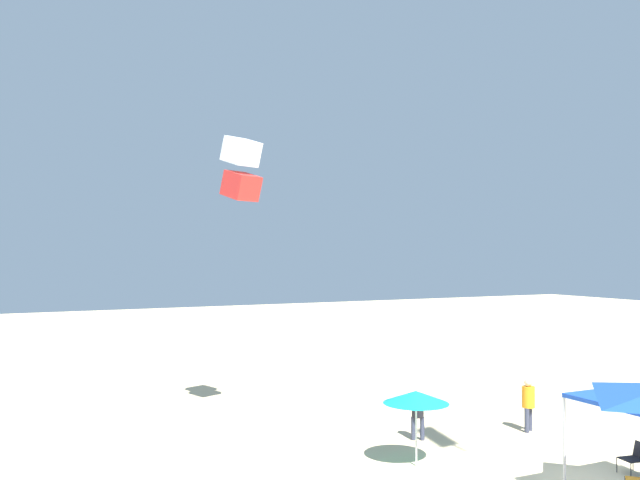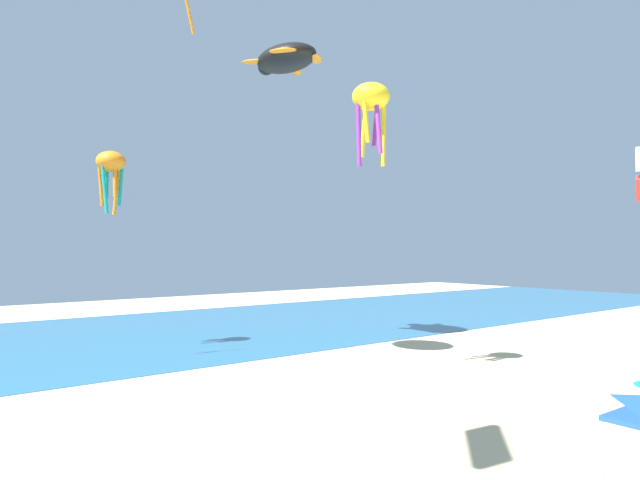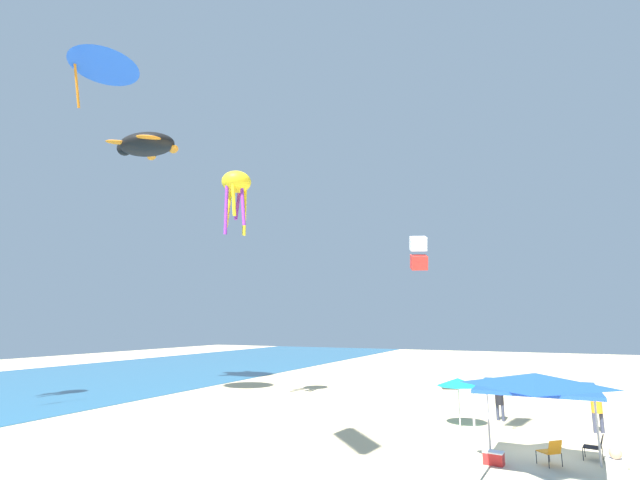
{
  "view_description": "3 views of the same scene",
  "coord_description": "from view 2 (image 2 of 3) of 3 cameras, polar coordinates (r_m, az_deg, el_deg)",
  "views": [
    {
      "loc": [
        -12.24,
        13.66,
        5.81
      ],
      "look_at": [
        -1.52,
        8.32,
        6.07
      ],
      "focal_mm": 37.57,
      "sensor_mm": 36.0,
      "label": 1
    },
    {
      "loc": [
        -14.83,
        -3.56,
        5.7
      ],
      "look_at": [
        -1.52,
        13.48,
        6.04
      ],
      "focal_mm": 31.62,
      "sensor_mm": 36.0,
      "label": 2
    },
    {
      "loc": [
        -18.3,
        -0.2,
        4.45
      ],
      "look_at": [
        -1.52,
        7.65,
        7.87
      ],
      "focal_mm": 25.35,
      "sensor_mm": 36.0,
      "label": 3
    }
  ],
  "objects": [
    {
      "name": "ocean_strip",
      "position": [
        40.02,
        -16.05,
        -9.03
      ],
      "size": [
        120.0,
        24.19,
        0.02
      ],
      "primitive_type": "cube",
      "color": "#28668E",
      "rests_on": "ground"
    },
    {
      "name": "kite_octopus_yellow",
      "position": [
        26.22,
        5.17,
        13.82
      ],
      "size": [
        1.7,
        1.7,
        3.78
      ],
      "rotation": [
        0.0,
        0.0,
        3.56
      ],
      "color": "yellow"
    },
    {
      "name": "kite_turtle_black",
      "position": [
        35.52,
        -3.52,
        17.81
      ],
      "size": [
        4.59,
        5.12,
        1.97
      ],
      "rotation": [
        0.0,
        0.0,
        1.55
      ],
      "color": "black"
    },
    {
      "name": "kite_octopus_orange",
      "position": [
        33.75,
        -20.41,
        7.13
      ],
      "size": [
        1.6,
        1.6,
        3.55
      ],
      "rotation": [
        0.0,
        0.0,
        4.82
      ],
      "color": "orange"
    }
  ]
}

